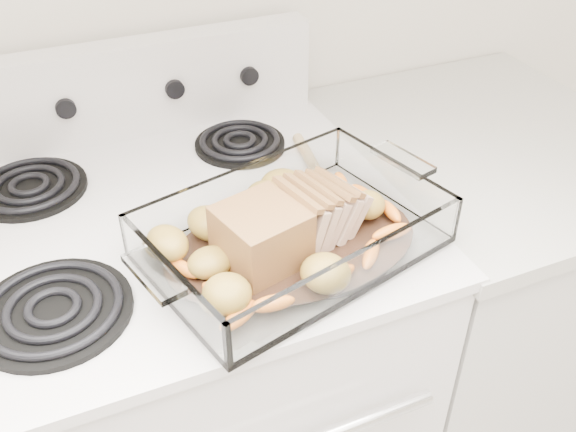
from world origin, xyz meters
name	(u,v)px	position (x,y,z in m)	size (l,w,h in m)	color
electric_range	(189,393)	(0.00, 1.66, 0.48)	(0.78, 0.70, 1.12)	white
counter_right	(459,307)	(0.67, 1.66, 0.47)	(0.58, 0.68, 0.93)	silver
baking_dish	(293,238)	(0.15, 1.48, 0.96)	(0.41, 0.27, 0.08)	white
pork_roast	(279,226)	(0.13, 1.48, 0.99)	(0.23, 0.11, 0.09)	brown
roast_vegetables	(280,220)	(0.15, 1.52, 0.97)	(0.39, 0.21, 0.05)	orange
wooden_spoon	(334,195)	(0.27, 1.58, 0.95)	(0.07, 0.31, 0.02)	beige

